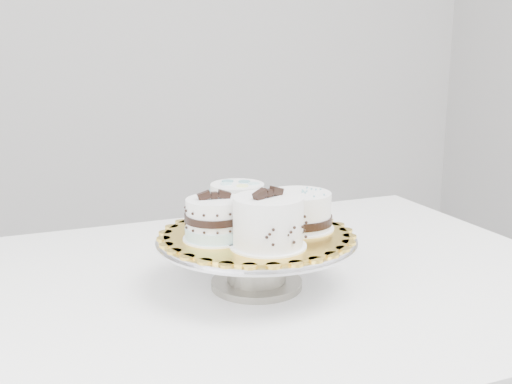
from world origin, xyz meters
name	(u,v)px	position (x,y,z in m)	size (l,w,h in m)	color
table	(222,320)	(0.00, 0.12, 0.68)	(1.32, 0.89, 0.75)	white
cake_stand	(257,252)	(0.06, 0.09, 0.81)	(0.34, 0.34, 0.09)	gray
cake_board	(257,235)	(0.06, 0.09, 0.84)	(0.31, 0.31, 0.00)	gold
cake_swirl	(268,223)	(0.05, 0.02, 0.88)	(0.14, 0.14, 0.10)	white
cake_banded	(215,221)	(-0.02, 0.09, 0.88)	(0.11, 0.11, 0.08)	white
cake_dots	(237,203)	(0.05, 0.17, 0.88)	(0.12, 0.12, 0.07)	white
cake_ribbon	(299,212)	(0.13, 0.09, 0.88)	(0.15, 0.15, 0.07)	white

